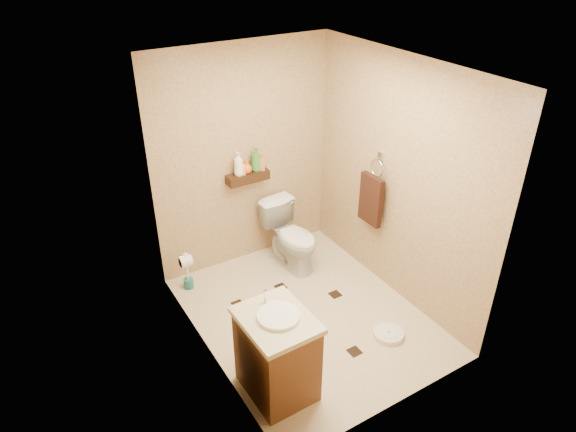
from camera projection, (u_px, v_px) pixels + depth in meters
ground at (307, 316)px, 5.02m from camera, size 2.50×2.50×0.00m
wall_back at (244, 159)px, 5.34m from camera, size 2.00×0.04×2.40m
wall_front at (410, 285)px, 3.49m from camera, size 2.00×0.04×2.40m
wall_left at (202, 241)px, 3.97m from camera, size 0.04×2.50×2.40m
wall_right at (398, 182)px, 4.87m from camera, size 0.04×2.50×2.40m
ceiling at (313, 68)px, 3.82m from camera, size 2.00×2.50×0.02m
wall_shelf at (248, 177)px, 5.37m from camera, size 0.46×0.14×0.10m
floor_accents at (312, 317)px, 4.99m from camera, size 1.12×1.26×0.01m
toilet at (292, 236)px, 5.60m from camera, size 0.48×0.75×0.72m
vanity at (277, 353)px, 4.05m from camera, size 0.52×0.63×0.88m
bathroom_scale at (388, 334)px, 4.76m from camera, size 0.33×0.33×0.06m
toilet_brush at (188, 276)px, 5.33m from camera, size 0.10×0.10×0.44m
towel_ring at (371, 197)px, 5.14m from camera, size 0.12×0.30×0.76m
toilet_paper at (186, 261)px, 4.78m from camera, size 0.12×0.11×0.12m
bottle_a at (238, 164)px, 5.24m from camera, size 0.10×0.10×0.25m
bottle_b at (242, 167)px, 5.29m from camera, size 0.10×0.10×0.15m
bottle_c at (247, 167)px, 5.31m from camera, size 0.13×0.13×0.14m
bottle_d at (256, 159)px, 5.33m from camera, size 0.12×0.12×0.26m
bottle_e at (261, 162)px, 5.37m from camera, size 0.11×0.11×0.18m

